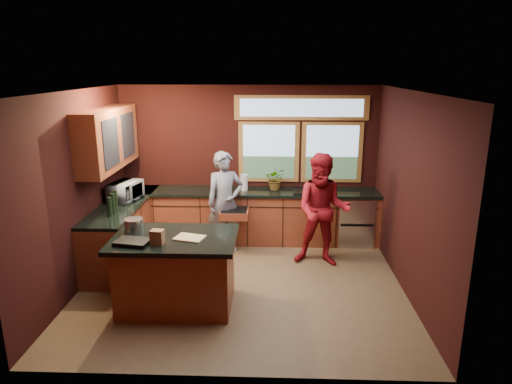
# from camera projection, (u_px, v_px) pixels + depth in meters

# --- Properties ---
(floor) EXTENTS (4.50, 4.50, 0.00)m
(floor) POSITION_uv_depth(u_px,v_px,m) (242.00, 284.00, 6.50)
(floor) COLOR brown
(floor) RESTS_ON ground
(room_shell) EXTENTS (4.52, 4.02, 2.71)m
(room_shell) POSITION_uv_depth(u_px,v_px,m) (200.00, 156.00, 6.35)
(room_shell) COLOR black
(room_shell) RESTS_ON ground
(back_counter) EXTENTS (4.50, 0.64, 0.93)m
(back_counter) POSITION_uv_depth(u_px,v_px,m) (260.00, 216.00, 8.00)
(back_counter) COLOR maroon
(back_counter) RESTS_ON floor
(left_counter) EXTENTS (0.64, 2.30, 0.93)m
(left_counter) POSITION_uv_depth(u_px,v_px,m) (123.00, 231.00, 7.26)
(left_counter) COLOR maroon
(left_counter) RESTS_ON floor
(island) EXTENTS (1.55, 1.05, 0.95)m
(island) POSITION_uv_depth(u_px,v_px,m) (176.00, 271.00, 5.82)
(island) COLOR maroon
(island) RESTS_ON floor
(person_grey) EXTENTS (0.72, 0.60, 1.69)m
(person_grey) POSITION_uv_depth(u_px,v_px,m) (225.00, 202.00, 7.49)
(person_grey) COLOR slate
(person_grey) RESTS_ON floor
(person_red) EXTENTS (0.95, 0.80, 1.76)m
(person_red) POSITION_uv_depth(u_px,v_px,m) (323.00, 210.00, 6.96)
(person_red) COLOR maroon
(person_red) RESTS_ON floor
(microwave) EXTENTS (0.49, 0.62, 0.30)m
(microwave) POSITION_uv_depth(u_px,v_px,m) (126.00, 191.00, 7.25)
(microwave) COLOR #999999
(microwave) RESTS_ON left_counter
(potted_plant) EXTENTS (0.35, 0.30, 0.39)m
(potted_plant) POSITION_uv_depth(u_px,v_px,m) (276.00, 179.00, 7.87)
(potted_plant) COLOR #999999
(potted_plant) RESTS_ON back_counter
(paper_towel) EXTENTS (0.12, 0.12, 0.28)m
(paper_towel) POSITION_uv_depth(u_px,v_px,m) (244.00, 182.00, 7.85)
(paper_towel) COLOR white
(paper_towel) RESTS_ON back_counter
(cutting_board) EXTENTS (0.41, 0.34, 0.02)m
(cutting_board) POSITION_uv_depth(u_px,v_px,m) (190.00, 238.00, 5.64)
(cutting_board) COLOR tan
(cutting_board) RESTS_ON island
(stock_pot) EXTENTS (0.24, 0.24, 0.18)m
(stock_pot) POSITION_uv_depth(u_px,v_px,m) (134.00, 225.00, 5.83)
(stock_pot) COLOR #B7B6BB
(stock_pot) RESTS_ON island
(paper_bag) EXTENTS (0.16, 0.14, 0.18)m
(paper_bag) POSITION_uv_depth(u_px,v_px,m) (157.00, 237.00, 5.44)
(paper_bag) COLOR brown
(paper_bag) RESTS_ON island
(black_tray) EXTENTS (0.44, 0.34, 0.05)m
(black_tray) POSITION_uv_depth(u_px,v_px,m) (133.00, 242.00, 5.46)
(black_tray) COLOR black
(black_tray) RESTS_ON island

